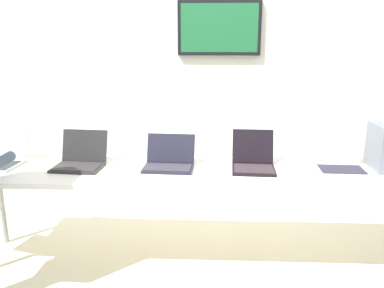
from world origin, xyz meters
The scene contains 8 objects.
ground centered at (0.00, 0.00, -0.02)m, with size 8.00×8.00×0.04m, color beige.
back_wall centered at (0.00, 1.13, 1.37)m, with size 8.00×0.11×2.72m.
workbench centered at (0.00, 0.00, 0.73)m, with size 3.52×0.70×0.77m.
laptop_station_0 centered at (-1.50, 0.06, 0.83)m, with size 0.36×0.41×0.26m.
laptop_station_1 centered at (-0.88, 0.03, 0.83)m, with size 0.38×0.35×0.26m.
laptop_station_2 centered at (-0.21, 0.04, 0.83)m, with size 0.38×0.33×0.23m.
laptop_station_3 centered at (0.42, 0.05, 0.83)m, with size 0.33×0.38×0.26m.
laptop_station_4 centered at (1.06, 0.06, 0.83)m, with size 0.35×0.36×0.24m.
Camera 1 is at (0.09, -2.79, 1.72)m, focal length 37.22 mm.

